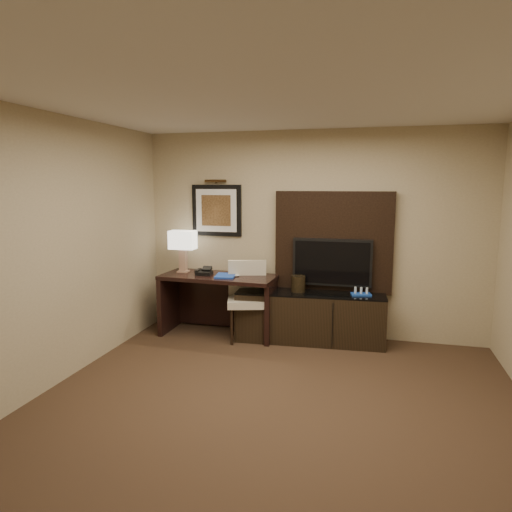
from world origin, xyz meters
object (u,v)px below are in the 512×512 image
(desk_chair, at_px, (247,301))
(table_lamp, at_px, (183,250))
(tv, at_px, (332,262))
(ice_bucket, at_px, (298,284))
(desk_phone, at_px, (204,271))
(credenza, at_px, (310,317))
(desk, at_px, (219,305))
(minibar_tray, at_px, (361,292))

(desk_chair, bearing_deg, table_lamp, 152.40)
(tv, distance_m, ice_bucket, 0.51)
(table_lamp, xyz_separation_m, ice_bucket, (1.60, -0.04, -0.37))
(tv, relative_size, desk_phone, 4.94)
(tv, xyz_separation_m, desk_chair, (-1.04, -0.30, -0.50))
(credenza, distance_m, desk_chair, 0.83)
(credenza, xyz_separation_m, desk_chair, (-0.79, -0.16, 0.20))
(credenza, height_order, tv, tv)
(tv, height_order, table_lamp, table_lamp)
(desk, bearing_deg, tv, 10.30)
(tv, distance_m, desk_chair, 1.19)
(credenza, bearing_deg, desk_phone, 179.46)
(tv, bearing_deg, minibar_tray, -19.53)
(credenza, height_order, desk_chair, desk_chair)
(credenza, bearing_deg, table_lamp, 175.19)
(desk, bearing_deg, desk_phone, -169.86)
(desk, height_order, tv, tv)
(desk, height_order, credenza, desk)
(tv, xyz_separation_m, ice_bucket, (-0.41, -0.15, -0.27))
(desk, xyz_separation_m, desk_phone, (-0.19, -0.02, 0.46))
(desk, distance_m, ice_bucket, 1.12)
(desk, distance_m, tv, 1.60)
(desk_chair, bearing_deg, tv, -0.36)
(table_lamp, bearing_deg, desk_phone, -18.00)
(desk_phone, bearing_deg, table_lamp, 158.81)
(desk_chair, bearing_deg, desk_phone, 156.26)
(tv, distance_m, desk_phone, 1.68)
(desk, relative_size, ice_bucket, 7.42)
(tv, relative_size, ice_bucket, 4.88)
(tv, relative_size, desk_chair, 0.96)
(table_lamp, relative_size, minibar_tray, 2.54)
(table_lamp, height_order, minibar_tray, table_lamp)
(desk_chair, height_order, minibar_tray, desk_chair)
(credenza, height_order, minibar_tray, minibar_tray)
(desk, height_order, ice_bucket, ice_bucket)
(table_lamp, distance_m, ice_bucket, 1.65)
(table_lamp, bearing_deg, desk_chair, -11.37)
(credenza, relative_size, minibar_tray, 7.81)
(credenza, bearing_deg, minibar_tray, -3.03)
(desk, relative_size, desk_chair, 1.45)
(ice_bucket, distance_m, minibar_tray, 0.79)
(minibar_tray, bearing_deg, desk, -178.27)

